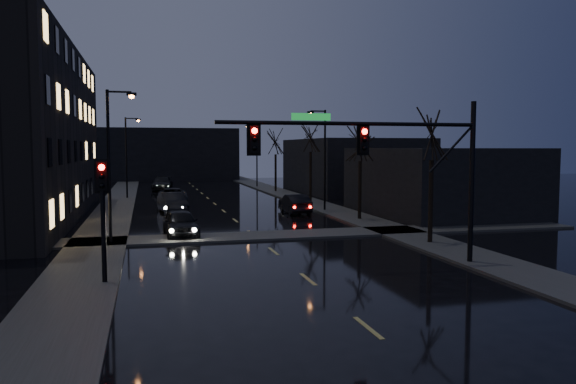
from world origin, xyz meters
TOP-DOWN VIEW (x-y plane):
  - ground at (0.00, 0.00)m, footprint 160.00×160.00m
  - sidewalk_left at (-8.50, 35.00)m, footprint 3.00×140.00m
  - sidewalk_right at (8.50, 35.00)m, footprint 3.00×140.00m
  - sidewalk_cross at (0.00, 18.50)m, footprint 40.00×3.00m
  - commercial_right_near at (15.50, 26.00)m, footprint 10.00×14.00m
  - commercial_right_far at (17.00, 48.00)m, footprint 12.00×18.00m
  - far_block at (-3.00, 78.00)m, footprint 22.00×10.00m
  - signal_mast at (3.85, 9.00)m, footprint 11.11×0.41m
  - signal_pole_left at (-7.50, 8.99)m, footprint 0.35×0.41m
  - tree_near at (8.40, 14.00)m, footprint 3.52×3.52m
  - tree_mid_a at (8.40, 24.00)m, footprint 3.30×3.30m
  - tree_mid_b at (8.40, 36.00)m, footprint 3.74×3.74m
  - tree_far at (8.40, 50.00)m, footprint 3.43×3.43m
  - streetlight_l_near at (-7.58, 18.00)m, footprint 1.53×0.28m
  - streetlight_l_far at (-7.58, 45.00)m, footprint 1.53×0.28m
  - streetlight_r_mid at (7.58, 30.00)m, footprint 1.53×0.28m
  - streetlight_r_far at (7.58, 58.00)m, footprint 1.53×0.28m
  - oncoming_car_a at (-4.10, 19.89)m, footprint 2.01×4.55m
  - oncoming_car_b at (-4.01, 31.63)m, footprint 2.31×4.97m
  - oncoming_car_c at (-3.75, 37.20)m, footprint 2.75×5.59m
  - oncoming_car_d at (-4.09, 56.08)m, footprint 2.81×5.73m
  - lead_car at (5.09, 29.10)m, footprint 1.62×4.50m

SIDE VIEW (x-z plane):
  - ground at x=0.00m, z-range 0.00..0.00m
  - sidewalk_left at x=-8.50m, z-range 0.00..0.12m
  - sidewalk_right at x=8.50m, z-range 0.00..0.12m
  - sidewalk_cross at x=0.00m, z-range 0.00..0.12m
  - lead_car at x=5.09m, z-range 0.00..1.48m
  - oncoming_car_a at x=-4.10m, z-range 0.00..1.52m
  - oncoming_car_c at x=-3.75m, z-range 0.00..1.52m
  - oncoming_car_b at x=-4.01m, z-range 0.00..1.58m
  - oncoming_car_d at x=-4.09m, z-range 0.00..1.60m
  - commercial_right_near at x=15.50m, z-range 0.00..5.00m
  - commercial_right_far at x=17.00m, z-range 0.00..6.00m
  - signal_pole_left at x=-7.50m, z-range 0.75..5.27m
  - far_block at x=-3.00m, z-range 0.00..8.00m
  - streetlight_l_near at x=-7.58m, z-range 0.77..8.77m
  - streetlight_l_far at x=-7.58m, z-range 0.77..8.77m
  - streetlight_r_mid at x=7.58m, z-range 0.77..8.77m
  - streetlight_r_far at x=7.58m, z-range 0.77..8.77m
  - signal_mast at x=3.85m, z-range 1.37..8.37m
  - tree_mid_a at x=8.40m, z-range 2.04..9.61m
  - tree_far at x=8.40m, z-range 2.12..10.00m
  - tree_near at x=8.40m, z-range 2.18..10.26m
  - tree_mid_b at x=8.40m, z-range 2.32..10.90m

